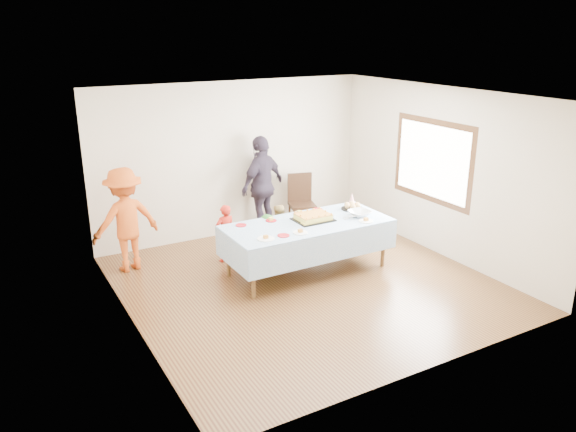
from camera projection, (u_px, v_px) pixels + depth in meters
name	position (u px, v px, depth m)	size (l,w,h in m)	color
ground	(307.00, 283.00, 8.18)	(5.00, 5.00, 0.00)	#452213
room_walls	(311.00, 164.00, 7.64)	(5.04, 5.04, 2.72)	beige
party_table	(308.00, 226.00, 8.37)	(2.50, 1.10, 0.78)	#51391C
birthday_cake	(313.00, 217.00, 8.45)	(0.57, 0.44, 0.10)	black
rolls_tray	(352.00, 207.00, 8.96)	(0.36, 0.36, 0.11)	black
punch_bowl	(360.00, 213.00, 8.64)	(0.34, 0.34, 0.08)	silver
party_hat	(352.00, 198.00, 9.22)	(0.11, 0.11, 0.19)	white
fork_pile	(351.00, 216.00, 8.53)	(0.24, 0.18, 0.07)	white
plate_red_far_a	(241.00, 225.00, 8.23)	(0.16, 0.16, 0.01)	#B80D18
plate_red_far_b	(271.00, 220.00, 8.43)	(0.17, 0.17, 0.01)	#B80D18
plate_red_far_c	(299.00, 214.00, 8.73)	(0.18, 0.18, 0.01)	#B80D18
plate_red_far_d	(317.00, 209.00, 8.94)	(0.16, 0.16, 0.01)	#B80D18
plate_red_near	(284.00, 235.00, 7.82)	(0.17, 0.17, 0.01)	#B80D18
plate_white_left	(266.00, 239.00, 7.70)	(0.24, 0.24, 0.01)	white
plate_white_mid	(300.00, 233.00, 7.93)	(0.21, 0.21, 0.01)	white
plate_white_right	(366.00, 221.00, 8.41)	(0.22, 0.22, 0.01)	white
dining_chair	(301.00, 199.00, 10.23)	(0.56, 0.56, 1.03)	black
toddler_left	(225.00, 233.00, 8.83)	(0.34, 0.22, 0.93)	red
toddler_mid	(268.00, 240.00, 8.71)	(0.40, 0.26, 0.82)	#2D7627
toddler_right	(278.00, 231.00, 9.00)	(0.43, 0.33, 0.88)	tan
adult_left	(126.00, 220.00, 8.42)	(1.03, 0.59, 1.60)	#CE5319
adult_right	(262.00, 186.00, 9.90)	(1.04, 0.43, 1.78)	#362D3E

